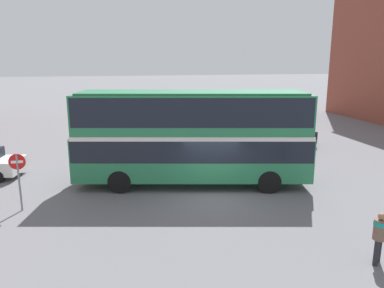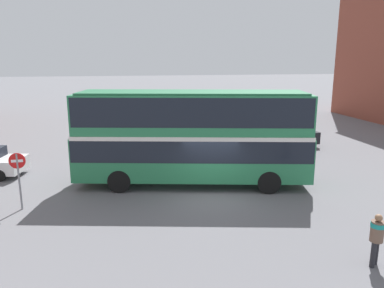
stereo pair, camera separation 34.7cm
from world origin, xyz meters
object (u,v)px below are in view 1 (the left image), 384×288
at_px(parked_car_kerb_near, 282,136).
at_px(no_entry_sign, 18,173).
at_px(pedestrian_foreground, 380,233).
at_px(double_decker_bus, 192,132).

bearing_deg(parked_car_kerb_near, no_entry_sign, -155.49).
distance_m(pedestrian_foreground, no_entry_sign, 13.45).
bearing_deg(pedestrian_foreground, double_decker_bus, -10.72).
xyz_separation_m(pedestrian_foreground, no_entry_sign, (-11.63, 6.72, 0.62)).
bearing_deg(no_entry_sign, pedestrian_foreground, -30.03).
relative_size(double_decker_bus, no_entry_sign, 4.76).
distance_m(pedestrian_foreground, parked_car_kerb_near, 15.63).
bearing_deg(double_decker_bus, parked_car_kerb_near, 52.27).
relative_size(double_decker_bus, pedestrian_foreground, 6.90).
bearing_deg(parked_car_kerb_near, pedestrian_foreground, -108.44).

